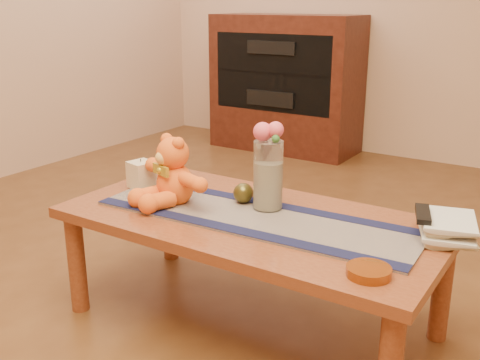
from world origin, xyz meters
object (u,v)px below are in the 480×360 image
Objects in this scene: tv_remote at (423,214)px; glass_vase at (268,175)px; teddy_bear at (175,171)px; book_bottom at (421,234)px; bronze_ball at (243,193)px; amber_dish at (369,272)px; pillar_candle at (141,174)px.

glass_vase is at bearing 166.91° from tv_remote.
teddy_bear is at bearing 172.87° from tv_remote.
teddy_bear is at bearing 170.48° from book_bottom.
bronze_ball reaches higher than amber_dish.
teddy_bear reaches higher than tv_remote.
book_bottom is at bearing 90.00° from tv_remote.
amber_dish reaches higher than book_bottom.
bronze_ball is at bearing 179.62° from glass_vase.
pillar_candle reaches higher than book_bottom.
book_bottom is at bearing 83.14° from amber_dish.
pillar_candle is at bearing 165.20° from book_bottom.
pillar_candle is 1.14m from tv_remote.
teddy_bear reaches higher than amber_dish.
book_bottom is 0.08m from tv_remote.
pillar_candle is (-0.23, 0.06, -0.07)m from teddy_bear.
teddy_bear is 0.88m from amber_dish.
bronze_ball reaches higher than book_bottom.
glass_vase is 0.58m from book_bottom.
pillar_candle is at bearing 167.69° from amber_dish.
glass_vase reaches higher than teddy_bear.
bronze_ball is at bearing 165.98° from tv_remote.
tv_remote is at bearing 4.41° from bronze_ball.
pillar_candle is at bearing 167.71° from tv_remote.
teddy_bear is 2.30× the size of tv_remote.
glass_vase is at bearing -0.38° from bronze_ball.
book_bottom is 1.39× the size of tv_remote.
amber_dish is at bearing -26.18° from bronze_ball.
pillar_candle is 0.50× the size of book_bottom.
bronze_ball is at bearing 153.82° from amber_dish.
teddy_bear is 2.82× the size of amber_dish.
bronze_ball is at bearing 47.64° from teddy_bear.
teddy_bear is 4.70× the size of bronze_ball.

